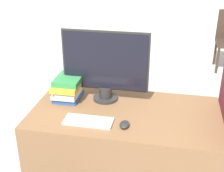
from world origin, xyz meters
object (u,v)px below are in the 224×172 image
(keyboard, at_px, (88,121))
(mouse, at_px, (125,124))
(monitor, at_px, (105,65))
(book_stack, at_px, (68,88))

(keyboard, distance_m, mouse, 0.24)
(keyboard, height_order, mouse, mouse)
(monitor, relative_size, keyboard, 1.97)
(mouse, height_order, book_stack, book_stack)
(keyboard, relative_size, book_stack, 1.20)
(book_stack, bearing_deg, keyboard, -51.88)
(mouse, xyz_separation_m, book_stack, (-0.48, 0.30, 0.08))
(keyboard, bearing_deg, mouse, -1.07)
(mouse, distance_m, book_stack, 0.57)
(keyboard, height_order, book_stack, book_stack)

